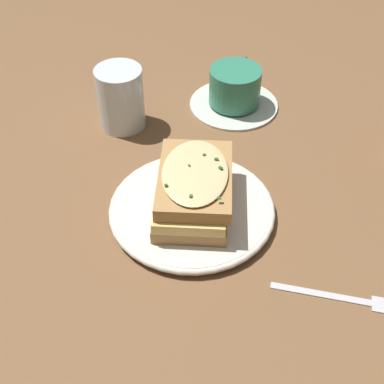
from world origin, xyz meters
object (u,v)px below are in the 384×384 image
at_px(water_glass, 121,98).
at_px(fork, 372,303).
at_px(sandwich, 193,189).
at_px(dinner_plate, 192,209).
at_px(teacup_with_saucer, 235,90).

bearing_deg(water_glass, fork, 118.14).
height_order(sandwich, fork, sandwich).
relative_size(dinner_plate, sandwich, 1.34).
bearing_deg(water_glass, teacup_with_saucer, -178.10).
height_order(water_glass, fork, water_glass).
xyz_separation_m(sandwich, fork, (-0.17, 0.20, -0.04)).
bearing_deg(sandwich, dinner_plate, 36.25).
bearing_deg(teacup_with_saucer, sandwich, -176.67).
xyz_separation_m(water_glass, fork, (-0.23, 0.43, -0.05)).
height_order(sandwich, teacup_with_saucer, sandwich).
distance_m(dinner_plate, fork, 0.26).
bearing_deg(dinner_plate, water_glass, -75.64).
relative_size(water_glass, fork, 0.57).
distance_m(teacup_with_saucer, fork, 0.44).
height_order(teacup_with_saucer, water_glass, water_glass).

